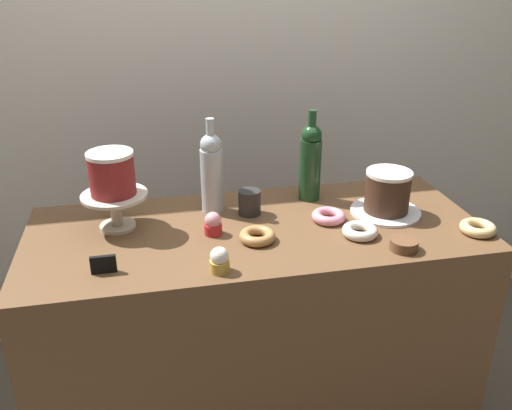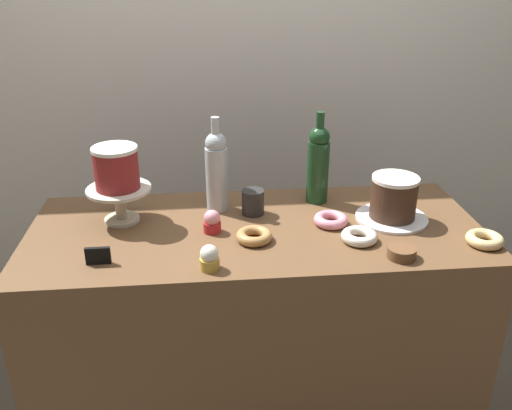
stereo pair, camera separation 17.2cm
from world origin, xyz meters
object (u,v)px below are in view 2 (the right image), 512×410
Objects in this scene: donut_pink at (331,220)px; cookie_stack at (402,252)px; cake_stand_pedestal at (120,199)px; price_sign_chalkboard at (98,256)px; cupcake_vanilla at (209,258)px; cupcake_strawberry at (212,222)px; donut_sugar at (359,236)px; wine_bottle_green at (318,163)px; coffee_cup_ceramic at (253,202)px; wine_bottle_clear at (217,170)px; chocolate_round_cake at (394,197)px; donut_maple at (254,236)px; white_layer_cake at (116,168)px; donut_glazed at (485,239)px.

donut_pink is 1.33× the size of cookie_stack.
cake_stand_pedestal is 2.98× the size of price_sign_chalkboard.
price_sign_chalkboard is at bearing 169.49° from cupcake_vanilla.
cake_stand_pedestal is 0.32m from cupcake_strawberry.
price_sign_chalkboard is at bearing -175.43° from donut_sugar.
wine_bottle_green is 0.59m from cupcake_vanilla.
wine_bottle_green is at bearing 19.39° from coffee_cup_ceramic.
donut_sugar is at bearing -33.38° from wine_bottle_clear.
chocolate_round_cake is 1.36× the size of donut_sugar.
white_layer_cake is at bearing 156.98° from donut_maple.
cupcake_strawberry reaches higher than price_sign_chalkboard.
wine_bottle_clear reaches higher than donut_pink.
white_layer_cake is 0.90m from chocolate_round_cake.
chocolate_round_cake is 0.47× the size of wine_bottle_clear.
price_sign_chalkboard is at bearing -179.70° from donut_glazed.
cookie_stack is (0.10, -0.11, 0.00)m from donut_sugar.
donut_maple is at bearing -131.88° from wine_bottle_green.
donut_glazed is 1.33× the size of cookie_stack.
donut_sugar is (0.06, -0.12, 0.00)m from donut_pink.
white_layer_cake is 1.16m from donut_glazed.
price_sign_chalkboard is (-0.92, -0.20, -0.06)m from chocolate_round_cake.
coffee_cup_ceramic reaches higher than cupcake_vanilla.
cupcake_vanilla is 0.47m from donut_pink.
cupcake_vanilla is at bearing -93.14° from cupcake_strawberry.
cookie_stack is at bearing 1.01° from cupcake_vanilla.
coffee_cup_ceramic is (0.14, 0.12, 0.01)m from cupcake_strawberry.
donut_pink and donut_sugar have the same top height.
wine_bottle_green reaches higher than white_layer_cake.
cake_stand_pedestal is 0.44m from cupcake_vanilla.
donut_maple is at bearing 174.13° from donut_sugar.
wine_bottle_clear is 0.52m from donut_sugar.
chocolate_round_cake is at bearing 12.69° from donut_maple.
wine_bottle_clear is at bearing 157.18° from donut_glazed.
cake_stand_pedestal reaches higher than price_sign_chalkboard.
wine_bottle_green reaches higher than chocolate_round_cake.
donut_maple is at bearing -93.93° from coffee_cup_ceramic.
wine_bottle_green reaches higher than donut_glazed.
wine_bottle_clear is 1.00× the size of wine_bottle_green.
cupcake_strawberry is 0.37m from price_sign_chalkboard.
cake_stand_pedestal reaches higher than donut_glazed.
cupcake_vanilla is at bearing -10.51° from price_sign_chalkboard.
chocolate_round_cake is 0.29m from wine_bottle_green.
wine_bottle_green is 4.38× the size of cupcake_vanilla.
coffee_cup_ceramic is at bearing 157.32° from donut_glazed.
chocolate_round_cake reaches higher than coffee_cup_ceramic.
wine_bottle_clear is 0.50m from price_sign_chalkboard.
cupcake_vanilla is (0.28, -0.33, -0.05)m from cake_stand_pedestal.
donut_sugar is at bearing -62.91° from donut_pink.
coffee_cup_ceramic is at bearing 66.37° from cupcake_vanilla.
cupcake_strawberry is 0.46m from donut_sugar.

